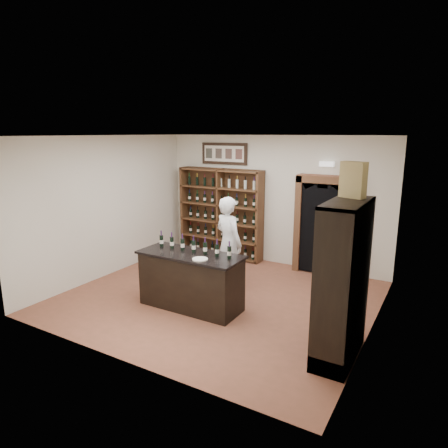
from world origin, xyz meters
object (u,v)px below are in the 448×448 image
at_px(counter_bottle_0, 161,241).
at_px(side_cabinet, 343,307).
at_px(wine_shelf, 221,213).
at_px(shopkeeper, 229,243).
at_px(wine_crate, 353,180).
at_px(tasting_counter, 191,281).

xyz_separation_m(counter_bottle_0, side_cabinet, (3.44, -0.40, -0.35)).
distance_m(wine_shelf, counter_bottle_0, 2.86).
bearing_deg(shopkeeper, side_cabinet, 171.77).
relative_size(counter_bottle_0, wine_crate, 0.62).
relative_size(wine_shelf, wine_crate, 4.54).
bearing_deg(wine_shelf, tasting_counter, -69.44).
distance_m(side_cabinet, wine_crate, 1.72).
relative_size(tasting_counter, shopkeeper, 1.01).
distance_m(counter_bottle_0, shopkeeper, 1.34).
relative_size(wine_shelf, tasting_counter, 1.17).
bearing_deg(side_cabinet, tasting_counter, 173.72).
xyz_separation_m(shopkeeper, wine_crate, (2.54, -1.12, 1.51)).
xyz_separation_m(wine_shelf, tasting_counter, (1.10, -2.93, -0.61)).
bearing_deg(wine_shelf, shopkeeper, -55.82).
xyz_separation_m(wine_shelf, counter_bottle_0, (0.38, -2.83, 0.01)).
height_order(counter_bottle_0, side_cabinet, side_cabinet).
xyz_separation_m(wine_shelf, side_cabinet, (3.82, -3.23, -0.35)).
distance_m(wine_shelf, side_cabinet, 5.02).
bearing_deg(wine_shelf, counter_bottle_0, -82.35).
distance_m(tasting_counter, shopkeeper, 1.21).
bearing_deg(shopkeeper, wine_shelf, -35.29).
bearing_deg(wine_crate, shopkeeper, 175.73).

